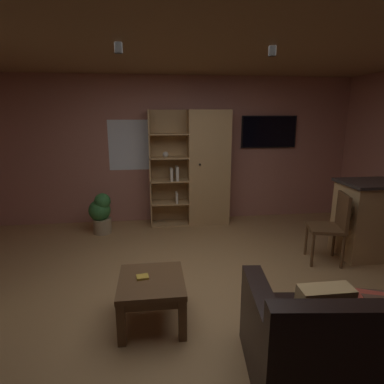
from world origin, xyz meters
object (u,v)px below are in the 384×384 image
at_px(leather_couch, 366,345).
at_px(potted_floor_plant, 101,212).
at_px(bookshelf_cabinet, 203,169).
at_px(dining_chair, 333,223).
at_px(wall_mounted_tv, 269,132).
at_px(coffee_table, 152,288).
at_px(table_book_0, 142,277).

distance_m(leather_couch, potted_floor_plant, 4.00).
distance_m(bookshelf_cabinet, dining_chair, 2.29).
height_order(potted_floor_plant, wall_mounted_tv, wall_mounted_tv).
height_order(coffee_table, wall_mounted_tv, wall_mounted_tv).
xyz_separation_m(coffee_table, potted_floor_plant, (-0.81, 2.40, -0.00)).
height_order(leather_couch, coffee_table, leather_couch).
distance_m(table_book_0, wall_mounted_tv, 3.81).
bearing_deg(dining_chair, table_book_0, -158.80).
bearing_deg(wall_mounted_tv, coffee_table, -126.05).
xyz_separation_m(table_book_0, wall_mounted_tv, (2.20, 2.89, 1.13)).
xyz_separation_m(leather_couch, dining_chair, (0.80, 1.83, 0.23)).
distance_m(leather_couch, dining_chair, 2.01).
xyz_separation_m(table_book_0, potted_floor_plant, (-0.73, 2.37, -0.10)).
bearing_deg(bookshelf_cabinet, coffee_table, -108.48).
xyz_separation_m(coffee_table, wall_mounted_tv, (2.13, 2.92, 1.23)).
xyz_separation_m(leather_couch, coffee_table, (-1.50, 0.87, 0.04)).
bearing_deg(potted_floor_plant, leather_couch, -54.81).
bearing_deg(bookshelf_cabinet, table_book_0, -110.19).
bearing_deg(bookshelf_cabinet, dining_chair, -51.44).
bearing_deg(leather_couch, wall_mounted_tv, 80.66).
distance_m(dining_chair, wall_mounted_tv, 2.23).
xyz_separation_m(dining_chair, potted_floor_plant, (-3.11, 1.44, -0.18)).
relative_size(bookshelf_cabinet, table_book_0, 18.02).
height_order(coffee_table, potted_floor_plant, potted_floor_plant).
distance_m(coffee_table, potted_floor_plant, 2.53).
height_order(table_book_0, potted_floor_plant, potted_floor_plant).
xyz_separation_m(bookshelf_cabinet, leather_couch, (0.60, -3.58, -0.67)).
xyz_separation_m(bookshelf_cabinet, dining_chair, (1.40, -1.75, -0.44)).
height_order(coffee_table, table_book_0, table_book_0).
relative_size(dining_chair, wall_mounted_tv, 0.92).
bearing_deg(wall_mounted_tv, bookshelf_cabinet, -170.22).
bearing_deg(coffee_table, dining_chair, 22.53).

